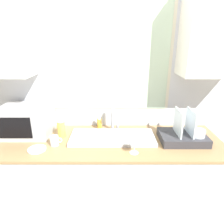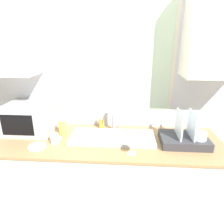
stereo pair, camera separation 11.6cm
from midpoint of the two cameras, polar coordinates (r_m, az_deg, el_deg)
The scene contains 11 objects.
countertop at distance 2.07m, azimuth -3.28°, elevation -19.25°, with size 2.07×0.68×0.92m.
wall_back at distance 1.95m, azimuth -3.36°, elevation 9.86°, with size 6.00×0.38×2.60m.
sink_basin at distance 1.83m, azimuth -1.83°, elevation -7.28°, with size 0.76×0.32×0.03m.
faucet at distance 1.93m, azimuth -1.61°, elevation -1.43°, with size 0.08×0.15×0.25m.
microwave at distance 2.05m, azimuth -24.97°, elevation -2.29°, with size 0.45×0.34×0.28m.
dish_rack at distance 1.86m, azimuth 18.06°, elevation -6.36°, with size 0.40×0.29×0.29m.
spray_bottle at distance 1.90m, azimuth -16.18°, elevation -4.19°, with size 0.07×0.07×0.21m.
soap_bottle at distance 2.02m, azimuth -5.41°, elevation -3.31°, with size 0.05×0.05×0.13m.
mug_near_sink at distance 1.80m, azimuth -18.02°, elevation -7.83°, with size 0.10×0.07×0.08m.
wine_glass at distance 1.57m, azimuth 4.21°, elevation -8.20°, with size 0.08×0.08×0.15m.
small_plate at distance 1.79m, azimuth -22.59°, elevation -9.87°, with size 0.15×0.15×0.01m.
Camera 1 is at (0.05, -1.28, 1.77)m, focal length 32.00 mm.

